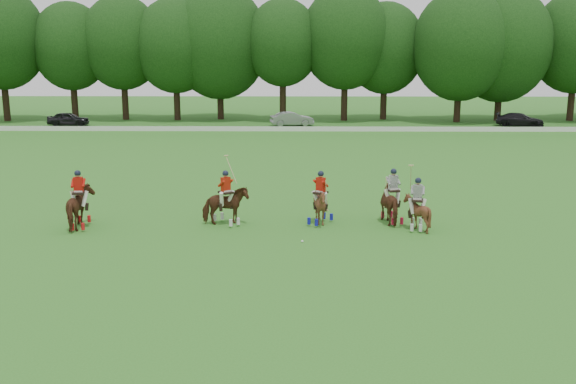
{
  "coord_description": "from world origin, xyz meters",
  "views": [
    {
      "loc": [
        1.54,
        -21.86,
        6.97
      ],
      "look_at": [
        1.16,
        4.2,
        1.4
      ],
      "focal_mm": 40.0,
      "sensor_mm": 36.0,
      "label": 1
    }
  ],
  "objects_px": {
    "car_right": "(520,120)",
    "polo_stripe_a": "(393,203)",
    "polo_red_a": "(80,207)",
    "polo_ball": "(302,241)",
    "car_left": "(68,119)",
    "polo_red_c": "(320,205)",
    "car_mid": "(292,119)",
    "polo_red_b": "(226,205)",
    "polo_stripe_b": "(417,212)"
  },
  "relations": [
    {
      "from": "car_right",
      "to": "polo_red_b",
      "type": "height_order",
      "value": "polo_red_b"
    },
    {
      "from": "polo_stripe_b",
      "to": "polo_red_a",
      "type": "bearing_deg",
      "value": 179.73
    },
    {
      "from": "polo_red_a",
      "to": "polo_red_c",
      "type": "bearing_deg",
      "value": 4.38
    },
    {
      "from": "car_mid",
      "to": "car_right",
      "type": "bearing_deg",
      "value": -101.72
    },
    {
      "from": "polo_stripe_b",
      "to": "polo_stripe_a",
      "type": "bearing_deg",
      "value": 127.36
    },
    {
      "from": "polo_red_c",
      "to": "polo_ball",
      "type": "bearing_deg",
      "value": -105.95
    },
    {
      "from": "car_left",
      "to": "polo_ball",
      "type": "bearing_deg",
      "value": -155.54
    },
    {
      "from": "car_right",
      "to": "polo_red_a",
      "type": "xyz_separation_m",
      "value": [
        -31.12,
        -38.95,
        0.22
      ]
    },
    {
      "from": "car_left",
      "to": "polo_stripe_a",
      "type": "distance_m",
      "value": 46.64
    },
    {
      "from": "car_mid",
      "to": "polo_red_c",
      "type": "xyz_separation_m",
      "value": [
        1.53,
        -38.19,
        0.11
      ]
    },
    {
      "from": "car_right",
      "to": "polo_stripe_a",
      "type": "relative_size",
      "value": 1.97
    },
    {
      "from": "car_right",
      "to": "polo_red_b",
      "type": "xyz_separation_m",
      "value": [
        -25.19,
        -38.32,
        0.16
      ]
    },
    {
      "from": "car_left",
      "to": "polo_red_c",
      "type": "distance_m",
      "value": 45.15
    },
    {
      "from": "polo_red_b",
      "to": "polo_stripe_b",
      "type": "relative_size",
      "value": 1.05
    },
    {
      "from": "polo_red_a",
      "to": "polo_stripe_b",
      "type": "height_order",
      "value": "polo_stripe_b"
    },
    {
      "from": "polo_red_c",
      "to": "polo_stripe_a",
      "type": "relative_size",
      "value": 0.98
    },
    {
      "from": "polo_red_a",
      "to": "polo_red_c",
      "type": "distance_m",
      "value": 9.92
    },
    {
      "from": "car_mid",
      "to": "car_right",
      "type": "xyz_separation_m",
      "value": [
        22.77,
        0.0,
        -0.04
      ]
    },
    {
      "from": "polo_red_a",
      "to": "polo_ball",
      "type": "relative_size",
      "value": 26.75
    },
    {
      "from": "polo_red_c",
      "to": "polo_stripe_a",
      "type": "xyz_separation_m",
      "value": [
        3.05,
        0.27,
        0.03
      ]
    },
    {
      "from": "polo_red_a",
      "to": "polo_ball",
      "type": "distance_m",
      "value": 9.35
    },
    {
      "from": "car_mid",
      "to": "polo_red_b",
      "type": "bearing_deg",
      "value": 164.67
    },
    {
      "from": "polo_red_a",
      "to": "car_mid",
      "type": "bearing_deg",
      "value": 77.9
    },
    {
      "from": "car_left",
      "to": "polo_stripe_a",
      "type": "bearing_deg",
      "value": -149.61
    },
    {
      "from": "polo_red_a",
      "to": "polo_red_b",
      "type": "xyz_separation_m",
      "value": [
        5.93,
        0.63,
        -0.06
      ]
    },
    {
      "from": "car_right",
      "to": "polo_ball",
      "type": "height_order",
      "value": "car_right"
    },
    {
      "from": "car_mid",
      "to": "polo_red_c",
      "type": "relative_size",
      "value": 1.89
    },
    {
      "from": "polo_stripe_b",
      "to": "polo_ball",
      "type": "xyz_separation_m",
      "value": [
        -4.67,
        -1.91,
        -0.71
      ]
    },
    {
      "from": "polo_red_a",
      "to": "polo_ball",
      "type": "xyz_separation_m",
      "value": [
        9.11,
        -1.97,
        -0.84
      ]
    },
    {
      "from": "car_right",
      "to": "polo_ball",
      "type": "xyz_separation_m",
      "value": [
        -22.01,
        -40.93,
        -0.62
      ]
    },
    {
      "from": "polo_red_c",
      "to": "polo_red_b",
      "type": "bearing_deg",
      "value": -178.18
    },
    {
      "from": "polo_stripe_b",
      "to": "car_left",
      "type": "bearing_deg",
      "value": 125.63
    },
    {
      "from": "car_left",
      "to": "polo_stripe_a",
      "type": "height_order",
      "value": "polo_stripe_a"
    },
    {
      "from": "car_mid",
      "to": "car_left",
      "type": "bearing_deg",
      "value": 78.28
    },
    {
      "from": "polo_stripe_a",
      "to": "polo_ball",
      "type": "height_order",
      "value": "polo_stripe_a"
    },
    {
      "from": "polo_red_a",
      "to": "polo_stripe_b",
      "type": "xyz_separation_m",
      "value": [
        13.77,
        -0.07,
        -0.12
      ]
    },
    {
      "from": "polo_red_b",
      "to": "polo_stripe_b",
      "type": "xyz_separation_m",
      "value": [
        7.84,
        -0.7,
        -0.06
      ]
    },
    {
      "from": "car_mid",
      "to": "polo_red_c",
      "type": "distance_m",
      "value": 38.23
    },
    {
      "from": "polo_red_c",
      "to": "polo_stripe_a",
      "type": "height_order",
      "value": "polo_stripe_a"
    },
    {
      "from": "polo_red_c",
      "to": "car_right",
      "type": "bearing_deg",
      "value": 60.93
    },
    {
      "from": "polo_red_b",
      "to": "polo_red_c",
      "type": "relative_size",
      "value": 1.25
    },
    {
      "from": "car_left",
      "to": "car_mid",
      "type": "xyz_separation_m",
      "value": [
        22.55,
        0.0,
        0.02
      ]
    },
    {
      "from": "polo_red_a",
      "to": "polo_red_b",
      "type": "height_order",
      "value": "polo_red_b"
    },
    {
      "from": "car_mid",
      "to": "polo_stripe_a",
      "type": "relative_size",
      "value": 1.85
    },
    {
      "from": "car_mid",
      "to": "polo_ball",
      "type": "distance_m",
      "value": 40.94
    },
    {
      "from": "polo_red_c",
      "to": "polo_stripe_b",
      "type": "xyz_separation_m",
      "value": [
        3.89,
        -0.82,
        -0.05
      ]
    },
    {
      "from": "car_left",
      "to": "polo_stripe_b",
      "type": "bearing_deg",
      "value": -149.56
    },
    {
      "from": "polo_red_b",
      "to": "polo_red_a",
      "type": "bearing_deg",
      "value": -173.92
    },
    {
      "from": "polo_red_a",
      "to": "polo_stripe_a",
      "type": "relative_size",
      "value": 1.03
    },
    {
      "from": "polo_red_c",
      "to": "polo_stripe_b",
      "type": "height_order",
      "value": "polo_stripe_b"
    }
  ]
}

